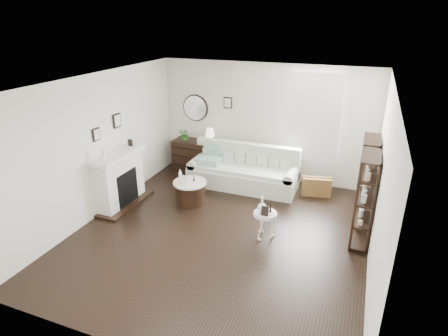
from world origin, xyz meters
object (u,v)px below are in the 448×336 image
at_px(drum_table, 190,192).
at_px(dresser, 198,156).
at_px(sofa, 243,173).
at_px(pedestal_table, 265,215).

bearing_deg(drum_table, dresser, 109.57).
relative_size(sofa, dresser, 2.04).
bearing_deg(sofa, dresser, 163.54).
bearing_deg(dresser, pedestal_table, -44.25).
relative_size(sofa, drum_table, 3.56).
height_order(sofa, dresser, sofa).
height_order(dresser, pedestal_table, dresser).
distance_m(sofa, pedestal_table, 2.18).
bearing_deg(pedestal_table, drum_table, 158.51).
distance_m(sofa, dresser, 1.39).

